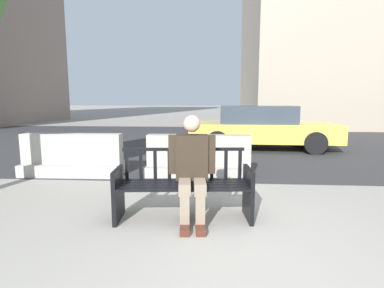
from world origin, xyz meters
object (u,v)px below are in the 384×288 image
(jersey_barrier_left, at_px, (73,158))
(car_taxi_near, at_px, (260,127))
(street_bench, at_px, (183,188))
(seated_person, at_px, (192,166))
(jersey_barrier_centre, at_px, (199,160))

(jersey_barrier_left, distance_m, car_taxi_near, 5.69)
(street_bench, xyz_separation_m, seated_person, (0.11, -0.05, 0.29))
(seated_person, distance_m, jersey_barrier_left, 3.39)
(street_bench, height_order, jersey_barrier_centre, street_bench)
(street_bench, distance_m, car_taxi_near, 6.11)
(seated_person, relative_size, car_taxi_near, 0.29)
(seated_person, bearing_deg, jersey_barrier_left, 139.97)
(jersey_barrier_centre, distance_m, jersey_barrier_left, 2.56)
(jersey_barrier_centre, bearing_deg, street_bench, -92.32)
(jersey_barrier_centre, relative_size, jersey_barrier_left, 0.99)
(seated_person, relative_size, jersey_barrier_centre, 0.66)
(street_bench, xyz_separation_m, car_taxi_near, (1.84, 5.82, 0.28))
(street_bench, xyz_separation_m, jersey_barrier_centre, (0.09, 2.10, -0.06))
(seated_person, height_order, jersey_barrier_centre, seated_person)
(car_taxi_near, bearing_deg, seated_person, -106.37)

